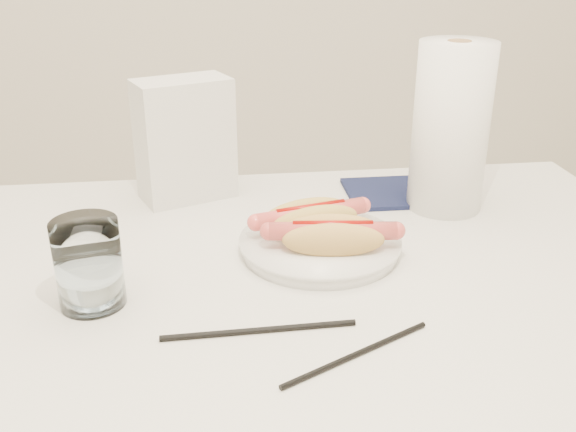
{
  "coord_description": "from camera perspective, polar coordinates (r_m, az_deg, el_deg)",
  "views": [
    {
      "loc": [
        -0.1,
        -0.79,
        1.19
      ],
      "look_at": [
        0.01,
        0.04,
        0.82
      ],
      "focal_mm": 40.64,
      "sensor_mm": 36.0,
      "label": 1
    }
  ],
  "objects": [
    {
      "name": "paper_towel_roll",
      "position": [
        1.11,
        14.04,
        7.48
      ],
      "size": [
        0.13,
        0.13,
        0.28
      ],
      "primitive_type": "cylinder",
      "rotation": [
        0.0,
        0.0,
        0.05
      ],
      "color": "white",
      "rests_on": "table"
    },
    {
      "name": "water_glass",
      "position": [
        0.85,
        -17.05,
        -4.01
      ],
      "size": [
        0.08,
        0.08,
        0.11
      ],
      "primitive_type": "cylinder",
      "color": "white",
      "rests_on": "table"
    },
    {
      "name": "plate",
      "position": [
        0.96,
        2.81,
        -2.67
      ],
      "size": [
        0.25,
        0.25,
        0.02
      ],
      "primitive_type": "cylinder",
      "rotation": [
        0.0,
        0.0,
        0.09
      ],
      "color": "white",
      "rests_on": "table"
    },
    {
      "name": "table",
      "position": [
        0.94,
        -0.06,
        -8.15
      ],
      "size": [
        1.2,
        0.8,
        0.75
      ],
      "color": "silver",
      "rests_on": "ground"
    },
    {
      "name": "hotdog_right",
      "position": [
        0.92,
        3.91,
        -1.74
      ],
      "size": [
        0.18,
        0.09,
        0.05
      ],
      "rotation": [
        0.0,
        0.0,
        -0.11
      ],
      "color": "#D9A754",
      "rests_on": "plate"
    },
    {
      "name": "hotdog_left",
      "position": [
        0.98,
        2.0,
        -0.18
      ],
      "size": [
        0.17,
        0.1,
        0.05
      ],
      "rotation": [
        0.0,
        0.0,
        0.25
      ],
      "color": "#D2AF54",
      "rests_on": "plate"
    },
    {
      "name": "napkin_box",
      "position": [
        1.14,
        -9.01,
        6.6
      ],
      "size": [
        0.18,
        0.14,
        0.21
      ],
      "primitive_type": "cube",
      "rotation": [
        0.0,
        0.0,
        0.38
      ],
      "color": "silver",
      "rests_on": "table"
    },
    {
      "name": "chopstick_near",
      "position": [
        0.78,
        -2.53,
        -9.95
      ],
      "size": [
        0.23,
        0.01,
        0.01
      ],
      "primitive_type": "cylinder",
      "rotation": [
        0.0,
        1.57,
        0.02
      ],
      "color": "black",
      "rests_on": "table"
    },
    {
      "name": "chopstick_far",
      "position": [
        0.75,
        6.08,
        -11.89
      ],
      "size": [
        0.19,
        0.1,
        0.01
      ],
      "primitive_type": "cylinder",
      "rotation": [
        0.0,
        1.57,
        0.48
      ],
      "color": "black",
      "rests_on": "table"
    },
    {
      "name": "navy_napkin",
      "position": [
        1.19,
        8.72,
        2.04
      ],
      "size": [
        0.15,
        0.15,
        0.01
      ],
      "primitive_type": "cube",
      "rotation": [
        0.0,
        0.0,
        -0.01
      ],
      "color": "#111738",
      "rests_on": "table"
    }
  ]
}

